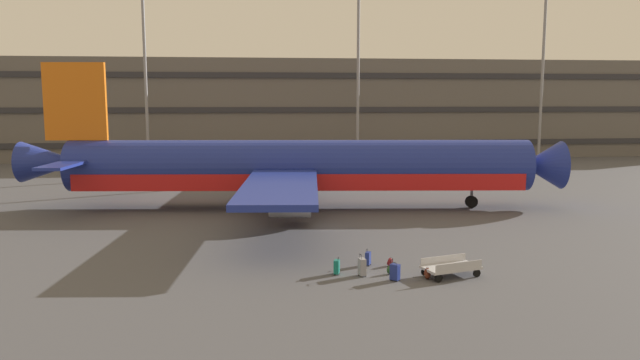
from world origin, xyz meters
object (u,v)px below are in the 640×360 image
suitcase_purple (362,267)px  suitcase_small (368,258)px  suitcase_teal (395,272)px  baggage_cart (451,267)px  backpack_black (391,270)px  backpack_laid_flat (427,274)px  suitcase_upright (337,267)px  airliner (294,168)px  backpack_silver (390,262)px

suitcase_purple → suitcase_small: 1.82m
suitcase_teal → baggage_cart: size_ratio=0.26×
backpack_black → baggage_cart: size_ratio=0.14×
backpack_laid_flat → baggage_cart: size_ratio=0.17×
suitcase_purple → suitcase_upright: size_ratio=1.27×
suitcase_small → suitcase_upright: size_ratio=1.00×
airliner → backpack_silver: 16.73m
backpack_black → backpack_laid_flat: backpack_laid_flat is taller
backpack_black → baggage_cart: bearing=-13.8°
suitcase_purple → baggage_cart: suitcase_purple is taller
suitcase_purple → suitcase_small: size_ratio=1.28×
backpack_laid_flat → baggage_cart: baggage_cart is taller
airliner → suitcase_upright: 17.41m
suitcase_teal → suitcase_purple: size_ratio=0.84×
suitcase_small → backpack_silver: bearing=-13.5°
airliner → suitcase_small: airliner is taller
baggage_cart → suitcase_small: bearing=146.9°
airliner → suitcase_purple: size_ratio=38.59×
backpack_laid_flat → suitcase_upright: bearing=163.1°
suitcase_teal → backpack_laid_flat: 1.53m
backpack_black → backpack_laid_flat: size_ratio=0.83×
suitcase_purple → backpack_laid_flat: size_ratio=1.82×
backpack_black → baggage_cart: (2.67, -0.65, 0.22)m
airliner → backpack_black: bearing=-79.6°
suitcase_teal → backpack_silver: suitcase_teal is taller
suitcase_purple → suitcase_upright: (-1.12, 0.39, -0.07)m
airliner → suitcase_upright: size_ratio=49.07×
backpack_laid_flat → backpack_silver: 2.58m
suitcase_upright → backpack_silver: suitcase_upright is taller
suitcase_teal → backpack_laid_flat: suitcase_teal is taller
suitcase_upright → baggage_cart: size_ratio=0.24×
airliner → baggage_cart: airliner is taller
suitcase_small → suitcase_purple: bearing=-109.8°
suitcase_upright → backpack_black: suitcase_upright is taller
suitcase_teal → suitcase_small: suitcase_teal is taller
backpack_laid_flat → baggage_cart: 1.24m
suitcase_upright → airliner: bearing=92.4°
backpack_laid_flat → suitcase_teal: bearing=-177.3°
suitcase_purple → baggage_cart: bearing=-7.5°
backpack_black → backpack_laid_flat: 1.76m
backpack_black → backpack_silver: (0.28, 1.34, -0.00)m
suitcase_teal → suitcase_upright: bearing=152.4°
backpack_silver → suitcase_purple: bearing=-138.5°
suitcase_teal → baggage_cart: bearing=7.7°
suitcase_teal → suitcase_purple: 1.61m
backpack_silver → baggage_cart: baggage_cart is taller
suitcase_purple → backpack_silver: (1.65, 1.46, -0.24)m
suitcase_small → baggage_cart: bearing=-33.1°
suitcase_teal → suitcase_small: (-0.72, 2.61, -0.05)m
backpack_silver → baggage_cart: size_ratio=0.14×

